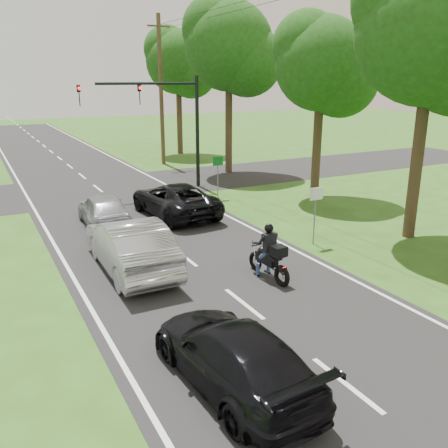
{
  "coord_description": "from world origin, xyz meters",
  "views": [
    {
      "loc": [
        -5.9,
        -9.94,
        5.77
      ],
      "look_at": [
        0.99,
        3.0,
        1.3
      ],
      "focal_mm": 38.0,
      "sensor_mm": 36.0,
      "label": 1
    }
  ],
  "objects_px": {
    "silver_sedan": "(130,245)",
    "traffic_signal": "(165,112)",
    "dark_car_behind": "(233,355)",
    "utility_pole_far": "(161,90)",
    "motorcycle_rider": "(270,257)",
    "silver_suv": "(104,210)",
    "sign_white": "(316,202)",
    "dark_suv": "(174,199)",
    "sign_green": "(218,167)"
  },
  "relations": [
    {
      "from": "traffic_signal",
      "to": "utility_pole_far",
      "type": "height_order",
      "value": "utility_pole_far"
    },
    {
      "from": "silver_sedan",
      "to": "utility_pole_far",
      "type": "bearing_deg",
      "value": -113.11
    },
    {
      "from": "sign_white",
      "to": "sign_green",
      "type": "height_order",
      "value": "same"
    },
    {
      "from": "utility_pole_far",
      "to": "silver_suv",
      "type": "bearing_deg",
      "value": -120.16
    },
    {
      "from": "sign_white",
      "to": "utility_pole_far",
      "type": "bearing_deg",
      "value": 85.49
    },
    {
      "from": "utility_pole_far",
      "to": "silver_sedan",
      "type": "bearing_deg",
      "value": -113.97
    },
    {
      "from": "motorcycle_rider",
      "to": "silver_suv",
      "type": "relative_size",
      "value": 0.49
    },
    {
      "from": "silver_suv",
      "to": "sign_green",
      "type": "distance_m",
      "value": 6.82
    },
    {
      "from": "silver_suv",
      "to": "dark_car_behind",
      "type": "relative_size",
      "value": 0.92
    },
    {
      "from": "silver_sedan",
      "to": "sign_white",
      "type": "height_order",
      "value": "sign_white"
    },
    {
      "from": "silver_sedan",
      "to": "silver_suv",
      "type": "relative_size",
      "value": 1.23
    },
    {
      "from": "silver_sedan",
      "to": "traffic_signal",
      "type": "xyz_separation_m",
      "value": [
        5.27,
        10.29,
        3.3
      ]
    },
    {
      "from": "dark_suv",
      "to": "traffic_signal",
      "type": "relative_size",
      "value": 0.81
    },
    {
      "from": "sign_white",
      "to": "sign_green",
      "type": "xyz_separation_m",
      "value": [
        0.2,
        8.0,
        0.0
      ]
    },
    {
      "from": "dark_car_behind",
      "to": "sign_white",
      "type": "xyz_separation_m",
      "value": [
        6.66,
        5.9,
        0.94
      ]
    },
    {
      "from": "motorcycle_rider",
      "to": "sign_white",
      "type": "relative_size",
      "value": 0.95
    },
    {
      "from": "silver_sedan",
      "to": "sign_green",
      "type": "relative_size",
      "value": 2.37
    },
    {
      "from": "dark_suv",
      "to": "silver_sedan",
      "type": "relative_size",
      "value": 1.03
    },
    {
      "from": "utility_pole_far",
      "to": "sign_green",
      "type": "distance_m",
      "value": 11.63
    },
    {
      "from": "silver_suv",
      "to": "silver_sedan",
      "type": "bearing_deg",
      "value": 88.46
    },
    {
      "from": "motorcycle_rider",
      "to": "dark_car_behind",
      "type": "distance_m",
      "value": 5.35
    },
    {
      "from": "dark_suv",
      "to": "traffic_signal",
      "type": "distance_m",
      "value": 6.29
    },
    {
      "from": "dark_car_behind",
      "to": "traffic_signal",
      "type": "distance_m",
      "value": 18.06
    },
    {
      "from": "traffic_signal",
      "to": "dark_suv",
      "type": "bearing_deg",
      "value": -108.1
    },
    {
      "from": "silver_sedan",
      "to": "silver_suv",
      "type": "bearing_deg",
      "value": -94.16
    },
    {
      "from": "silver_sedan",
      "to": "dark_car_behind",
      "type": "bearing_deg",
      "value": 90.63
    },
    {
      "from": "dark_car_behind",
      "to": "sign_green",
      "type": "bearing_deg",
      "value": -119.72
    },
    {
      "from": "motorcycle_rider",
      "to": "dark_car_behind",
      "type": "height_order",
      "value": "motorcycle_rider"
    },
    {
      "from": "silver_suv",
      "to": "utility_pole_far",
      "type": "relative_size",
      "value": 0.41
    },
    {
      "from": "motorcycle_rider",
      "to": "silver_suv",
      "type": "xyz_separation_m",
      "value": [
        -3.04,
        7.65,
        0.03
      ]
    },
    {
      "from": "dark_car_behind",
      "to": "traffic_signal",
      "type": "bearing_deg",
      "value": -110.84
    },
    {
      "from": "silver_sedan",
      "to": "traffic_signal",
      "type": "height_order",
      "value": "traffic_signal"
    },
    {
      "from": "utility_pole_far",
      "to": "sign_white",
      "type": "height_order",
      "value": "utility_pole_far"
    },
    {
      "from": "dark_car_behind",
      "to": "utility_pole_far",
      "type": "relative_size",
      "value": 0.44
    },
    {
      "from": "silver_sedan",
      "to": "sign_white",
      "type": "distance_m",
      "value": 6.72
    },
    {
      "from": "dark_car_behind",
      "to": "sign_white",
      "type": "height_order",
      "value": "sign_white"
    },
    {
      "from": "silver_suv",
      "to": "utility_pole_far",
      "type": "height_order",
      "value": "utility_pole_far"
    },
    {
      "from": "silver_sedan",
      "to": "sign_green",
      "type": "xyz_separation_m",
      "value": [
        6.83,
        7.27,
        0.76
      ]
    },
    {
      "from": "silver_sedan",
      "to": "dark_car_behind",
      "type": "relative_size",
      "value": 1.13
    },
    {
      "from": "dark_suv",
      "to": "traffic_signal",
      "type": "xyz_separation_m",
      "value": [
        1.64,
        5.03,
        3.4
      ]
    },
    {
      "from": "motorcycle_rider",
      "to": "sign_white",
      "type": "distance_m",
      "value": 3.77
    },
    {
      "from": "dark_suv",
      "to": "utility_pole_far",
      "type": "distance_m",
      "value": 14.46
    },
    {
      "from": "silver_sedan",
      "to": "dark_car_behind",
      "type": "distance_m",
      "value": 6.63
    },
    {
      "from": "motorcycle_rider",
      "to": "traffic_signal",
      "type": "distance_m",
      "value": 13.45
    },
    {
      "from": "motorcycle_rider",
      "to": "dark_car_behind",
      "type": "xyz_separation_m",
      "value": [
        -3.51,
        -4.04,
        -0.03
      ]
    },
    {
      "from": "dark_suv",
      "to": "silver_suv",
      "type": "xyz_separation_m",
      "value": [
        -3.18,
        -0.2,
        -0.02
      ]
    },
    {
      "from": "motorcycle_rider",
      "to": "sign_green",
      "type": "distance_m",
      "value": 10.45
    },
    {
      "from": "dark_suv",
      "to": "sign_green",
      "type": "xyz_separation_m",
      "value": [
        3.21,
        2.01,
        0.87
      ]
    },
    {
      "from": "motorcycle_rider",
      "to": "dark_car_behind",
      "type": "bearing_deg",
      "value": -133.1
    },
    {
      "from": "dark_car_behind",
      "to": "sign_white",
      "type": "relative_size",
      "value": 2.08
    }
  ]
}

